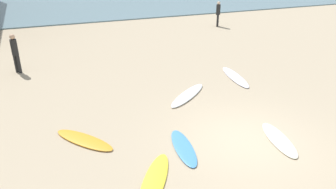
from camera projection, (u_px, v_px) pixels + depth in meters
ground_plane at (247, 141)px, 10.13m from camera, size 120.00×120.00×0.00m
surfboard_0 at (184, 147)px, 9.75m from camera, size 0.72×2.01×0.07m
surfboard_1 at (154, 181)px, 8.41m from camera, size 1.65×2.31×0.07m
surfboard_2 at (279, 139)px, 10.15m from camera, size 0.91×2.06×0.06m
surfboard_3 at (188, 95)px, 12.96m from camera, size 2.19×2.01×0.09m
surfboard_4 at (84, 140)px, 10.10m from camera, size 1.82×2.01×0.08m
surfboard_5 at (235, 77)px, 14.66m from camera, size 0.79×2.52×0.08m
beachgoer_near at (218, 13)px, 22.66m from camera, size 0.37×0.37×1.67m
beachgoer_mid at (15, 52)px, 14.82m from camera, size 0.40×0.40×1.76m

